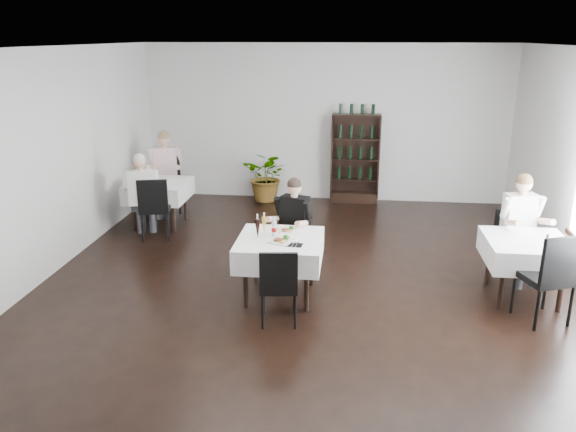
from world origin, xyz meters
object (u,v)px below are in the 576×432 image
object	(u,v)px
main_table	(280,250)
diner_main	(292,220)
wine_shelf	(355,160)
potted_tree	(267,176)

from	to	relation	value
main_table	diner_main	bearing A→B (deg)	83.85
wine_shelf	diner_main	world-z (taller)	wine_shelf
wine_shelf	main_table	world-z (taller)	wine_shelf
diner_main	potted_tree	bearing A→B (deg)	103.94
potted_tree	diner_main	size ratio (longest dim) A/B	0.73
diner_main	wine_shelf	bearing A→B (deg)	77.15
potted_tree	diner_main	bearing A→B (deg)	-76.06
main_table	diner_main	distance (m)	0.72
wine_shelf	potted_tree	size ratio (longest dim) A/B	1.77
wine_shelf	diner_main	bearing A→B (deg)	-102.85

